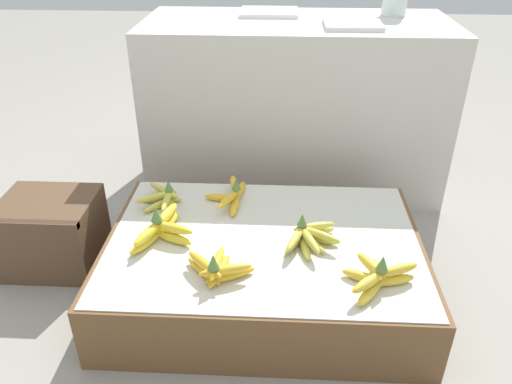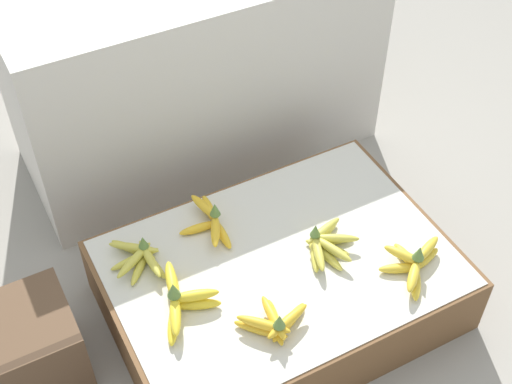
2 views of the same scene
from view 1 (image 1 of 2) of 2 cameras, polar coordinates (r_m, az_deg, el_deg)
name	(u,v)px [view 1 (image 1 of 2)]	position (r m, az deg, el deg)	size (l,w,h in m)	color
ground_plane	(263,291)	(1.76, 0.85, -11.24)	(10.00, 10.00, 0.00)	gray
display_platform	(264,266)	(1.69, 0.88, -8.42)	(1.02, 0.73, 0.22)	brown
back_vendor_table	(294,105)	(2.30, 4.39, 9.89)	(1.29, 0.57, 0.74)	beige
wooden_crate	(52,232)	(1.96, -22.28, -4.29)	(0.33, 0.28, 0.26)	brown
banana_bunch_front_midleft	(216,269)	(1.46, -4.54, -8.73)	(0.22, 0.16, 0.10)	gold
banana_bunch_front_right	(378,276)	(1.47, 13.73, -9.31)	(0.22, 0.21, 0.11)	gold
banana_bunch_middle_left	(162,229)	(1.64, -10.70, -4.13)	(0.20, 0.26, 0.11)	yellow
banana_bunch_middle_midright	(309,237)	(1.59, 6.06, -5.13)	(0.19, 0.19, 0.10)	gold
banana_bunch_back_left	(163,198)	(1.82, -10.53, -0.64)	(0.16, 0.23, 0.09)	gold
banana_bunch_back_midleft	(232,194)	(1.80, -2.71, -0.28)	(0.15, 0.24, 0.10)	gold
foam_tray_white	(269,12)	(2.31, 1.51, 19.85)	(0.25, 0.21, 0.02)	white
foam_tray_dark	(353,24)	(2.11, 11.00, 18.30)	(0.22, 0.20, 0.02)	white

